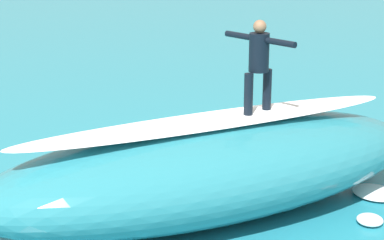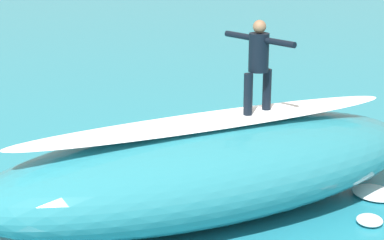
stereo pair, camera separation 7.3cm
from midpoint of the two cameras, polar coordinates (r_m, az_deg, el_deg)
The scene contains 11 objects.
ground_plane at distance 14.79m, azimuth 0.21°, elevation -4.43°, with size 120.00×120.00×0.00m, color teal.
wave_crest at distance 12.54m, azimuth 1.77°, elevation -4.11°, with size 8.82×3.02×1.78m, color teal.
wave_foam_lip at distance 12.24m, azimuth 1.81°, elevation -0.05°, with size 7.50×1.06×0.08m, color white.
surfboard_riding at distance 12.69m, azimuth 5.61°, elevation 0.49°, with size 2.13×0.53×0.07m, color #EAE5C6.
surfer_riding at distance 12.44m, azimuth 5.74°, elevation 5.05°, with size 0.65×1.56×1.71m.
surfboard_paddling at distance 15.17m, azimuth -4.42°, elevation -3.75°, with size 2.37×0.50×0.08m, color silver.
surfer_paddling at distance 15.02m, azimuth -4.65°, elevation -3.31°, with size 1.27×1.18×0.28m.
buoy_marker at distance 15.85m, azimuth 14.17°, elevation -2.34°, with size 0.59×0.59×1.00m.
foam_patch_near at distance 14.10m, azimuth 15.16°, elevation -5.89°, with size 0.95×0.83×0.12m, color white.
foam_patch_mid at distance 12.85m, azimuth 14.75°, elevation -8.09°, with size 0.53×0.48×0.15m, color white.
foam_patch_far at distance 17.01m, azimuth -7.17°, elevation -1.45°, with size 1.02×0.82×0.12m, color white.
Camera 2 is at (5.52, 12.61, 5.39)m, focal length 63.94 mm.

